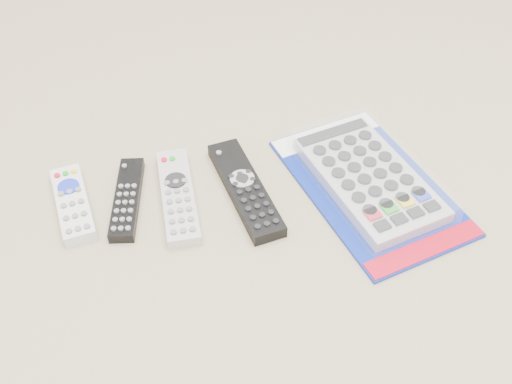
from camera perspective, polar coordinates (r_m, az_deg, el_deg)
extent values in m
plane|color=gray|center=(0.86, -1.94, -1.16)|extent=(5.00, 5.00, 0.00)
cube|color=silver|center=(0.89, -17.84, -1.13)|extent=(0.06, 0.15, 0.02)
cylinder|color=#1A2ECA|center=(0.90, -18.25, 0.54)|extent=(0.04, 0.04, 0.00)
cube|color=black|center=(0.88, -12.74, -0.62)|extent=(0.07, 0.16, 0.02)
cube|color=#BBBBBF|center=(0.86, -7.82, -0.37)|extent=(0.05, 0.19, 0.02)
cylinder|color=black|center=(0.87, -8.05, 1.18)|extent=(0.03, 0.03, 0.00)
cube|color=black|center=(0.87, -1.13, 0.36)|extent=(0.08, 0.21, 0.02)
cylinder|color=silver|center=(0.86, -1.38, 1.34)|extent=(0.04, 0.04, 0.00)
cube|color=navy|center=(0.90, 11.23, 0.59)|extent=(0.25, 0.34, 0.01)
cube|color=white|center=(0.97, 6.99, 5.76)|extent=(0.19, 0.08, 0.00)
cube|color=#AC0C20|center=(0.83, 16.56, -5.44)|extent=(0.19, 0.07, 0.00)
cube|color=#BBBBBF|center=(0.89, 11.18, 1.35)|extent=(0.18, 0.26, 0.02)
cube|color=white|center=(0.89, 11.25, 1.74)|extent=(0.20, 0.28, 0.04)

